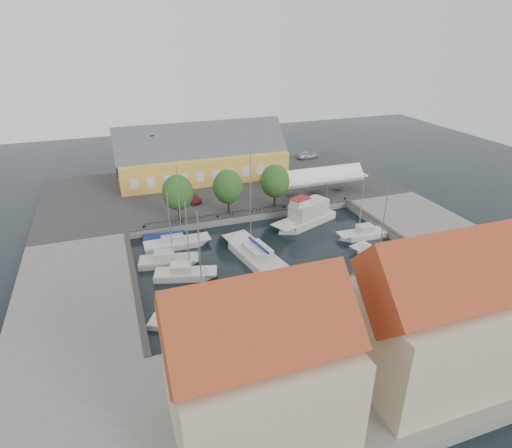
{
  "coord_description": "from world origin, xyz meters",
  "views": [
    {
      "loc": [
        -16.95,
        -41.94,
        25.35
      ],
      "look_at": [
        0.0,
        6.0,
        1.5
      ],
      "focal_mm": 30.0,
      "sensor_mm": 36.0,
      "label": 1
    }
  ],
  "objects_px": {
    "west_boat_a": "(176,244)",
    "car_silver": "(308,155)",
    "west_boat_c": "(184,275)",
    "trawler": "(306,217)",
    "launch_nw": "(162,239)",
    "warehouse": "(198,159)",
    "launch_sw": "(177,325)",
    "east_boat_c": "(384,261)",
    "west_boat_d": "(195,302)",
    "car_red": "(189,198)",
    "east_boat_b": "(363,235)",
    "tent_canopy": "(322,177)",
    "center_sailboat": "(256,256)",
    "west_boat_b": "(167,262)"
  },
  "relations": [
    {
      "from": "west_boat_a",
      "to": "car_silver",
      "type": "bearing_deg",
      "value": 40.52
    },
    {
      "from": "west_boat_a",
      "to": "west_boat_c",
      "type": "xyz_separation_m",
      "value": [
        -0.38,
        -7.6,
        -0.01
      ]
    },
    {
      "from": "trawler",
      "to": "launch_nw",
      "type": "height_order",
      "value": "trawler"
    },
    {
      "from": "warehouse",
      "to": "launch_sw",
      "type": "bearing_deg",
      "value": -105.77
    },
    {
      "from": "launch_sw",
      "to": "west_boat_a",
      "type": "bearing_deg",
      "value": 80.46
    },
    {
      "from": "east_boat_c",
      "to": "launch_sw",
      "type": "distance_m",
      "value": 25.06
    },
    {
      "from": "west_boat_c",
      "to": "west_boat_d",
      "type": "xyz_separation_m",
      "value": [
        0.08,
        -5.43,
        0.01
      ]
    },
    {
      "from": "car_red",
      "to": "west_boat_d",
      "type": "bearing_deg",
      "value": -127.18
    },
    {
      "from": "launch_nw",
      "to": "warehouse",
      "type": "bearing_deg",
      "value": 64.44
    },
    {
      "from": "east_boat_b",
      "to": "west_boat_a",
      "type": "height_order",
      "value": "west_boat_a"
    },
    {
      "from": "car_silver",
      "to": "west_boat_a",
      "type": "height_order",
      "value": "west_boat_a"
    },
    {
      "from": "warehouse",
      "to": "car_red",
      "type": "height_order",
      "value": "warehouse"
    },
    {
      "from": "west_boat_c",
      "to": "launch_sw",
      "type": "height_order",
      "value": "west_boat_c"
    },
    {
      "from": "tent_canopy",
      "to": "launch_nw",
      "type": "xyz_separation_m",
      "value": [
        -26.04,
        -5.89,
        -3.59
      ]
    },
    {
      "from": "center_sailboat",
      "to": "west_boat_a",
      "type": "height_order",
      "value": "center_sailboat"
    },
    {
      "from": "car_red",
      "to": "east_boat_c",
      "type": "xyz_separation_m",
      "value": [
        18.01,
        -24.01,
        -1.41
      ]
    },
    {
      "from": "tent_canopy",
      "to": "west_boat_a",
      "type": "relative_size",
      "value": 1.26
    },
    {
      "from": "tent_canopy",
      "to": "west_boat_c",
      "type": "xyz_separation_m",
      "value": [
        -25.03,
        -15.9,
        -3.42
      ]
    },
    {
      "from": "car_red",
      "to": "west_boat_b",
      "type": "xyz_separation_m",
      "value": [
        -5.88,
        -15.72,
        -1.41
      ]
    },
    {
      "from": "east_boat_b",
      "to": "launch_nw",
      "type": "xyz_separation_m",
      "value": [
        -24.97,
        8.01,
        -0.17
      ]
    },
    {
      "from": "car_red",
      "to": "launch_nw",
      "type": "xyz_separation_m",
      "value": [
        -5.58,
        -9.2,
        -1.58
      ]
    },
    {
      "from": "west_boat_a",
      "to": "launch_sw",
      "type": "distance_m",
      "value": 15.91
    },
    {
      "from": "launch_sw",
      "to": "car_silver",
      "type": "bearing_deg",
      "value": 51.45
    },
    {
      "from": "car_red",
      "to": "east_boat_c",
      "type": "height_order",
      "value": "east_boat_c"
    },
    {
      "from": "center_sailboat",
      "to": "warehouse",
      "type": "bearing_deg",
      "value": 90.75
    },
    {
      "from": "west_boat_b",
      "to": "west_boat_d",
      "type": "xyz_separation_m",
      "value": [
        1.38,
        -8.93,
        0.01
      ]
    },
    {
      "from": "trawler",
      "to": "launch_nw",
      "type": "relative_size",
      "value": 2.01
    },
    {
      "from": "center_sailboat",
      "to": "east_boat_b",
      "type": "height_order",
      "value": "center_sailboat"
    },
    {
      "from": "west_boat_a",
      "to": "launch_sw",
      "type": "bearing_deg",
      "value": -99.54
    },
    {
      "from": "west_boat_a",
      "to": "launch_sw",
      "type": "height_order",
      "value": "west_boat_a"
    },
    {
      "from": "tent_canopy",
      "to": "launch_sw",
      "type": "height_order",
      "value": "tent_canopy"
    },
    {
      "from": "east_boat_b",
      "to": "west_boat_c",
      "type": "bearing_deg",
      "value": -175.24
    },
    {
      "from": "warehouse",
      "to": "trawler",
      "type": "bearing_deg",
      "value": -64.5
    },
    {
      "from": "center_sailboat",
      "to": "launch_nw",
      "type": "xyz_separation_m",
      "value": [
        -9.82,
        8.77,
        -0.27
      ]
    },
    {
      "from": "warehouse",
      "to": "center_sailboat",
      "type": "distance_m",
      "value": 28.81
    },
    {
      "from": "west_boat_a",
      "to": "launch_nw",
      "type": "height_order",
      "value": "west_boat_a"
    },
    {
      "from": "tent_canopy",
      "to": "launch_nw",
      "type": "distance_m",
      "value": 26.94
    },
    {
      "from": "warehouse",
      "to": "launch_sw",
      "type": "height_order",
      "value": "warehouse"
    },
    {
      "from": "car_silver",
      "to": "east_boat_b",
      "type": "height_order",
      "value": "east_boat_b"
    },
    {
      "from": "warehouse",
      "to": "west_boat_d",
      "type": "distance_m",
      "value": 36.41
    },
    {
      "from": "east_boat_b",
      "to": "west_boat_d",
      "type": "xyz_separation_m",
      "value": [
        -23.88,
        -7.43,
        0.01
      ]
    },
    {
      "from": "center_sailboat",
      "to": "west_boat_c",
      "type": "xyz_separation_m",
      "value": [
        -8.8,
        -1.24,
        -0.1
      ]
    },
    {
      "from": "west_boat_b",
      "to": "west_boat_d",
      "type": "relative_size",
      "value": 0.91
    },
    {
      "from": "car_silver",
      "to": "tent_canopy",
      "type": "bearing_deg",
      "value": 154.48
    },
    {
      "from": "warehouse",
      "to": "center_sailboat",
      "type": "relative_size",
      "value": 1.89
    },
    {
      "from": "west_boat_c",
      "to": "launch_nw",
      "type": "height_order",
      "value": "west_boat_c"
    },
    {
      "from": "east_boat_c",
      "to": "west_boat_c",
      "type": "xyz_separation_m",
      "value": [
        -22.58,
        4.8,
        0.0
      ]
    },
    {
      "from": "trawler",
      "to": "west_boat_d",
      "type": "bearing_deg",
      "value": -143.76
    },
    {
      "from": "car_red",
      "to": "west_boat_d",
      "type": "relative_size",
      "value": 0.39
    },
    {
      "from": "tent_canopy",
      "to": "car_silver",
      "type": "height_order",
      "value": "tent_canopy"
    }
  ]
}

